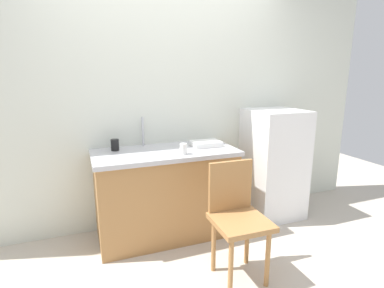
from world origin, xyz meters
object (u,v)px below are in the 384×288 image
object	(u,v)px
cup_black	(115,145)
cup_white	(183,149)
dish_tray	(206,144)
chair	(237,215)
refrigerator	(273,163)

from	to	relation	value
cup_black	cup_white	world-z (taller)	cup_black
cup_black	dish_tray	bearing A→B (deg)	-9.29
chair	cup_black	size ratio (longest dim) A/B	8.42
refrigerator	cup_black	size ratio (longest dim) A/B	11.08
chair	cup_white	xyz separation A→B (m)	(-0.22, 0.60, 0.40)
dish_tray	cup_white	world-z (taller)	cup_white
refrigerator	dish_tray	distance (m)	0.85
chair	dish_tray	size ratio (longest dim) A/B	3.18
cup_white	refrigerator	bearing A→B (deg)	10.65
cup_black	cup_white	distance (m)	0.65
chair	cup_black	world-z (taller)	cup_black
refrigerator	cup_black	bearing A→B (deg)	175.09
refrigerator	cup_white	world-z (taller)	refrigerator
dish_tray	cup_black	world-z (taller)	cup_black
chair	cup_white	size ratio (longest dim) A/B	9.17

